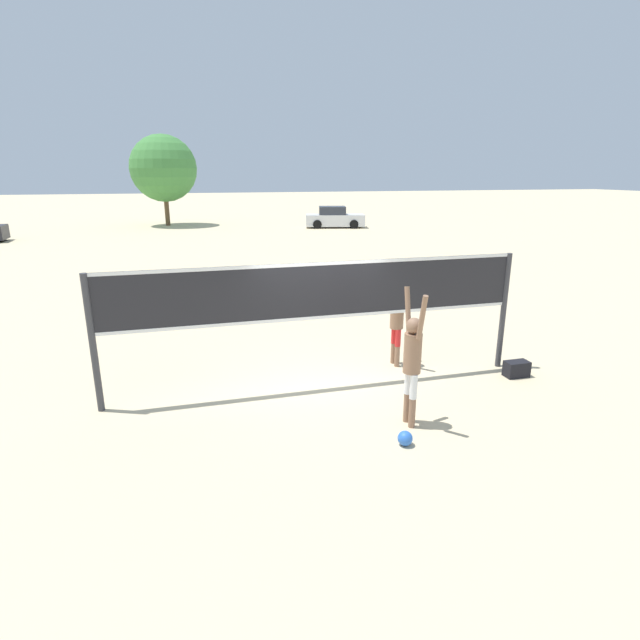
% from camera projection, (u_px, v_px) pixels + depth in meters
% --- Properties ---
extents(ground_plane, '(200.00, 200.00, 0.00)m').
position_uv_depth(ground_plane, '(320.00, 386.00, 9.59)').
color(ground_plane, beige).
extents(volleyball_net, '(7.94, 0.12, 2.40)m').
position_uv_depth(volleyball_net, '(320.00, 300.00, 9.11)').
color(volleyball_net, '#38383D').
rests_on(volleyball_net, ground_plane).
extents(player_spiker, '(0.28, 0.72, 2.23)m').
position_uv_depth(player_spiker, '(412.00, 356.00, 7.80)').
color(player_spiker, '#8C664C').
rests_on(player_spiker, ground_plane).
extents(player_blocker, '(0.28, 0.69, 2.01)m').
position_uv_depth(player_blocker, '(397.00, 317.00, 10.36)').
color(player_blocker, '#8C664C').
rests_on(player_blocker, ground_plane).
extents(volleyball, '(0.23, 0.23, 0.23)m').
position_uv_depth(volleyball, '(405.00, 438.00, 7.47)').
color(volleyball, blue).
rests_on(volleyball, ground_plane).
extents(gear_bag, '(0.48, 0.27, 0.32)m').
position_uv_depth(gear_bag, '(517.00, 369.00, 10.00)').
color(gear_bag, black).
rests_on(gear_bag, ground_plane).
extents(parked_car_near, '(4.62, 2.68, 1.56)m').
position_uv_depth(parked_car_near, '(334.00, 218.00, 37.28)').
color(parked_car_near, silver).
rests_on(parked_car_near, ground_plane).
extents(tree_left_cluster, '(4.97, 4.97, 6.76)m').
position_uv_depth(tree_left_cluster, '(163.00, 168.00, 37.76)').
color(tree_left_cluster, brown).
rests_on(tree_left_cluster, ground_plane).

